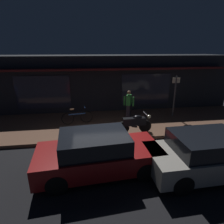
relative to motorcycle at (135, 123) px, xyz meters
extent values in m
plane|color=black|center=(-1.62, -1.53, -0.65)|extent=(60.00, 60.00, 0.00)
cube|color=brown|center=(-1.62, 1.47, -0.57)|extent=(18.00, 4.00, 0.15)
cube|color=black|center=(-1.62, 4.87, 1.15)|extent=(18.00, 2.80, 3.60)
cube|color=#262838|center=(-4.82, 3.45, 0.85)|extent=(3.20, 0.04, 2.00)
cube|color=#262838|center=(1.58, 3.45, 0.85)|extent=(3.20, 0.04, 2.00)
cube|color=#591919|center=(-1.62, 3.22, 2.20)|extent=(16.20, 0.50, 0.12)
cylinder|color=black|center=(-0.58, -0.02, -0.20)|extent=(0.60, 0.14, 0.60)
cylinder|color=black|center=(0.52, 0.02, -0.20)|extent=(0.60, 0.14, 0.60)
cube|color=black|center=(-0.03, 0.00, 0.08)|extent=(1.11, 0.32, 0.36)
ellipsoid|color=black|center=(0.12, 0.00, 0.28)|extent=(0.45, 0.26, 0.20)
sphere|color=#F9EDB7|center=(0.69, 0.03, 0.28)|extent=(0.18, 0.18, 0.18)
cylinder|color=gray|center=(0.49, 0.02, 0.45)|extent=(0.05, 0.55, 0.03)
torus|color=black|center=(-3.28, 1.47, -0.17)|extent=(0.66, 0.14, 0.66)
torus|color=black|center=(-2.29, 1.61, -0.17)|extent=(0.66, 0.14, 0.66)
cube|color=#1E478C|center=(-2.78, 1.54, 0.05)|extent=(0.90, 0.17, 0.06)
cube|color=brown|center=(-3.03, 1.50, 0.32)|extent=(0.21, 0.11, 0.06)
cylinder|color=#1E478C|center=(-2.37, 1.60, 0.40)|extent=(0.08, 0.42, 0.02)
cube|color=#28232D|center=(0.09, 1.81, -0.07)|extent=(0.31, 0.34, 0.85)
cube|color=#2D8C38|center=(0.09, 1.81, 0.64)|extent=(0.37, 0.44, 0.58)
sphere|color=#8C6647|center=(0.09, 1.81, 1.06)|extent=(0.22, 0.22, 0.22)
cylinder|color=#2D8C38|center=(-0.14, 1.93, 0.57)|extent=(0.12, 0.12, 0.52)
cylinder|color=#2D8C38|center=(0.32, 1.69, 0.57)|extent=(0.12, 0.12, 0.52)
cylinder|color=#47474C|center=(2.85, 1.97, 0.70)|extent=(0.09, 0.09, 2.40)
cube|color=beige|center=(2.85, 1.97, 1.65)|extent=(0.44, 0.03, 0.30)
cylinder|color=black|center=(-0.61, -1.65, -0.33)|extent=(0.66, 0.27, 0.64)
cylinder|color=black|center=(-0.49, -3.21, -0.33)|extent=(0.66, 0.27, 0.64)
cylinder|color=black|center=(-3.30, -1.86, -0.33)|extent=(0.66, 0.27, 0.64)
cylinder|color=black|center=(-3.18, -3.42, -0.33)|extent=(0.66, 0.27, 0.64)
cube|color=maroon|center=(-1.89, -2.53, -0.10)|extent=(4.22, 2.07, 0.68)
cube|color=black|center=(-2.04, -2.55, 0.45)|extent=(2.32, 1.76, 0.64)
cylinder|color=black|center=(0.35, -2.36, -0.33)|extent=(0.65, 0.24, 0.64)
cylinder|color=black|center=(0.39, -3.92, -0.33)|extent=(0.65, 0.24, 0.64)
cube|color=#9E998E|center=(1.72, -3.10, -0.10)|extent=(4.14, 1.86, 0.68)
cube|color=black|center=(1.57, -3.11, 0.45)|extent=(2.24, 1.65, 0.64)
camera|label=1|loc=(-2.19, -7.90, 3.35)|focal=29.52mm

